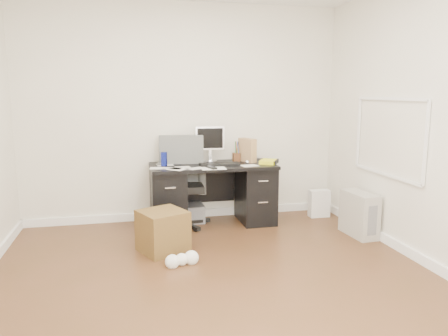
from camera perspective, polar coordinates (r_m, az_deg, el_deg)
The scene contains 18 objects.
ground at distance 3.91m, azimuth -1.03°, elevation -14.55°, with size 4.00×4.00×0.00m, color #4D3118.
room_shell at distance 3.60m, azimuth -0.70°, elevation 10.49°, with size 4.02×4.02×2.71m.
desk at distance 5.38m, azimuth -1.49°, elevation -3.19°, with size 1.50×0.70×0.75m.
loose_papers at distance 5.23m, azimuth -3.55°, elevation 0.33°, with size 1.10×0.60×0.00m, color white, non-canonical shape.
lcd_monitor at distance 5.47m, azimuth -1.84°, elevation 3.17°, with size 0.36×0.21×0.45m, color silver, non-canonical shape.
keyboard at distance 5.23m, azimuth -0.56°, elevation 0.50°, with size 0.48×0.16×0.03m, color black.
computer_mouse at distance 5.32m, azimuth 3.04°, elevation 0.78°, with size 0.05×0.05×0.05m, color silver.
travel_mug at distance 5.20m, azimuth -7.84°, elevation 1.15°, with size 0.08×0.08×0.17m, color navy.
white_binder at distance 5.47m, azimuth -7.53°, elevation 2.38°, with size 0.13×0.28×0.32m, color white.
magazine_file at distance 5.50m, azimuth 3.07°, elevation 2.35°, with size 0.13×0.25×0.29m, color #A67E50.
pen_cup at distance 5.53m, azimuth 1.62°, elevation 2.20°, with size 0.11×0.11×0.25m, color #552F18, non-canonical shape.
yellow_book at distance 5.40m, azimuth 5.87°, elevation 0.83°, with size 0.20×0.25×0.04m, color yellow.
paper_remote at distance 5.02m, azimuth -1.38°, elevation 0.06°, with size 0.28×0.22×0.02m, color white, non-canonical shape.
office_chair at distance 5.28m, azimuth -5.43°, elevation -1.85°, with size 0.62×0.62×1.09m, color #555856, non-canonical shape.
pc_tower at distance 5.22m, azimuth 17.23°, elevation -5.76°, with size 0.22×0.50×0.50m, color #ADA89C.
shopping_bag at distance 5.87m, azimuth 12.31°, elevation -4.54°, with size 0.26×0.19×0.36m, color white.
wicker_basket at distance 4.56m, azimuth -8.00°, elevation -8.17°, with size 0.43×0.43×0.43m, color #452E14.
desk_printer at distance 5.55m, azimuth -4.64°, elevation -5.92°, with size 0.37×0.31×0.22m, color slate.
Camera 1 is at (-0.72, -3.49, 1.63)m, focal length 35.00 mm.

